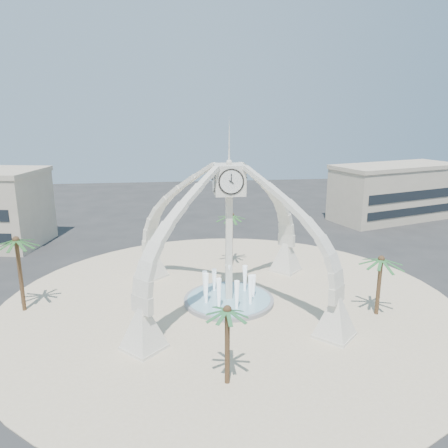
{
  "coord_description": "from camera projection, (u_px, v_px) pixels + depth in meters",
  "views": [
    {
      "loc": [
        -4.87,
        -35.57,
        16.52
      ],
      "look_at": [
        -0.18,
        2.0,
        6.72
      ],
      "focal_mm": 35.0,
      "sensor_mm": 36.0,
      "label": 1
    }
  ],
  "objects": [
    {
      "name": "palm_west",
      "position": [
        16.0,
        241.0,
        35.76
      ],
      "size": [
        4.62,
        4.62,
        7.0
      ],
      "rotation": [
        0.0,
        0.0,
        -0.35
      ],
      "color": "brown",
      "rests_on": "ground"
    },
    {
      "name": "ground",
      "position": [
        229.0,
        302.0,
        38.89
      ],
      "size": [
        140.0,
        140.0,
        0.0
      ],
      "primitive_type": "plane",
      "color": "#282828",
      "rests_on": "ground"
    },
    {
      "name": "fountain",
      "position": [
        229.0,
        299.0,
        38.82
      ],
      "size": [
        8.0,
        8.0,
        3.62
      ],
      "color": "gray",
      "rests_on": "ground"
    },
    {
      "name": "plaza",
      "position": [
        229.0,
        302.0,
        38.88
      ],
      "size": [
        40.0,
        40.0,
        0.06
      ],
      "primitive_type": "cylinder",
      "color": "beige",
      "rests_on": "ground"
    },
    {
      "name": "palm_north",
      "position": [
        231.0,
        216.0,
        46.87
      ],
      "size": [
        4.17,
        4.17,
        6.41
      ],
      "rotation": [
        0.0,
        0.0,
        -0.18
      ],
      "color": "brown",
      "rests_on": "ground"
    },
    {
      "name": "clock_tower",
      "position": [
        229.0,
        232.0,
        37.27
      ],
      "size": [
        17.94,
        17.94,
        16.3
      ],
      "color": "silver",
      "rests_on": "ground"
    },
    {
      "name": "building_ne",
      "position": [
        394.0,
        192.0,
        68.31
      ],
      "size": [
        21.87,
        14.17,
        8.6
      ],
      "rotation": [
        0.0,
        0.0,
        0.31
      ],
      "color": "#BCAC93",
      "rests_on": "ground"
    },
    {
      "name": "palm_east",
      "position": [
        381.0,
        260.0,
        35.41
      ],
      "size": [
        3.71,
        3.71,
        5.56
      ],
      "rotation": [
        0.0,
        0.0,
        -0.07
      ],
      "color": "brown",
      "rests_on": "ground"
    },
    {
      "name": "palm_south",
      "position": [
        227.0,
        311.0,
        26.09
      ],
      "size": [
        3.47,
        3.47,
        5.65
      ],
      "rotation": [
        0.0,
        0.0,
        -0.03
      ],
      "color": "brown",
      "rests_on": "ground"
    }
  ]
}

